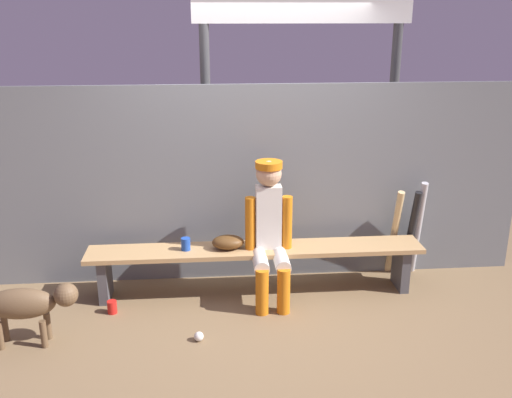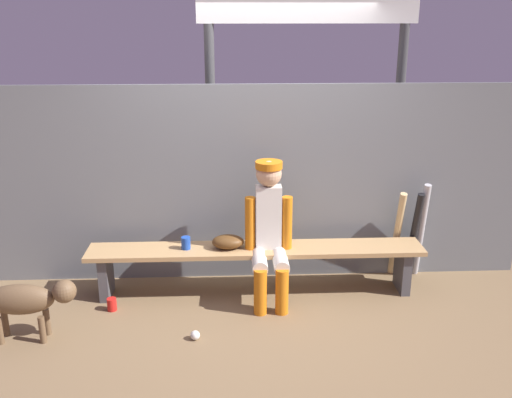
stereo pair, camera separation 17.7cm
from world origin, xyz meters
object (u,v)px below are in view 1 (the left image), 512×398
at_px(baseball_glove, 228,242).
at_px(scoreboard, 310,23).
at_px(player_seated, 270,228).
at_px(cup_on_ground, 112,307).
at_px(bat_wood_natural, 394,232).
at_px(dog, 28,304).
at_px(bat_aluminum_silver, 418,228).
at_px(dugout_bench, 256,257).
at_px(cup_on_bench, 186,244).
at_px(bat_aluminum_black, 411,233).
at_px(baseball, 199,336).

bearing_deg(baseball_glove, scoreboard, 54.51).
relative_size(player_seated, cup_on_ground, 11.11).
height_order(bat_wood_natural, dog, bat_wood_natural).
height_order(baseball_glove, bat_aluminum_silver, bat_aluminum_silver).
xyz_separation_m(player_seated, cup_on_ground, (-1.34, -0.17, -0.60)).
height_order(dugout_bench, cup_on_bench, cup_on_bench).
height_order(bat_aluminum_black, bat_aluminum_silver, bat_aluminum_silver).
bearing_deg(scoreboard, bat_wood_natural, -55.36).
height_order(dugout_bench, scoreboard, scoreboard).
distance_m(player_seated, dog, 1.99).
distance_m(scoreboard, dog, 3.66).
height_order(bat_aluminum_black, cup_on_ground, bat_aluminum_black).
height_order(baseball_glove, cup_on_ground, baseball_glove).
distance_m(cup_on_ground, dog, 0.73).
bearing_deg(bat_aluminum_silver, scoreboard, 132.69).
bearing_deg(bat_aluminum_silver, baseball, -153.67).
xyz_separation_m(baseball, cup_on_bench, (-0.11, 0.76, 0.46)).
relative_size(baseball_glove, scoreboard, 0.09).
height_order(bat_wood_natural, cup_on_ground, bat_wood_natural).
distance_m(cup_on_ground, cup_on_bench, 0.81).
distance_m(player_seated, baseball_glove, 0.40).
relative_size(cup_on_ground, cup_on_bench, 1.00).
bearing_deg(baseball_glove, baseball, -108.84).
xyz_separation_m(bat_aluminum_silver, scoreboard, (-0.91, 0.99, 1.83)).
bearing_deg(dugout_bench, baseball, -123.60).
height_order(baseball_glove, scoreboard, scoreboard).
distance_m(player_seated, bat_wood_natural, 1.29).
height_order(bat_aluminum_black, baseball, bat_aluminum_black).
bearing_deg(dog, cup_on_ground, 38.26).
distance_m(baseball_glove, baseball, 0.93).
bearing_deg(cup_on_bench, bat_wood_natural, 7.53).
bearing_deg(dugout_bench, cup_on_bench, -179.68).
relative_size(baseball_glove, cup_on_ground, 2.55).
relative_size(bat_wood_natural, bat_aluminum_silver, 0.93).
xyz_separation_m(baseball, cup_on_ground, (-0.73, 0.49, 0.02)).
height_order(cup_on_ground, dog, dog).
xyz_separation_m(dugout_bench, baseball, (-0.51, -0.76, -0.31)).
bearing_deg(bat_aluminum_black, baseball_glove, -172.42).
bearing_deg(bat_wood_natural, dog, -163.08).
distance_m(baseball_glove, scoreboard, 2.37).
distance_m(bat_wood_natural, bat_aluminum_black, 0.15).
bearing_deg(cup_on_ground, dugout_bench, 12.28).
distance_m(bat_aluminum_black, cup_on_bench, 2.10).
relative_size(player_seated, bat_wood_natural, 1.38).
xyz_separation_m(player_seated, bat_aluminum_silver, (1.45, 0.36, -0.18)).
xyz_separation_m(cup_on_ground, scoreboard, (1.88, 1.52, 2.25)).
relative_size(baseball, cup_on_bench, 0.67).
xyz_separation_m(dugout_bench, player_seated, (0.11, -0.10, 0.30)).
bearing_deg(cup_on_ground, bat_aluminum_silver, 10.69).
distance_m(bat_wood_natural, baseball, 2.13).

